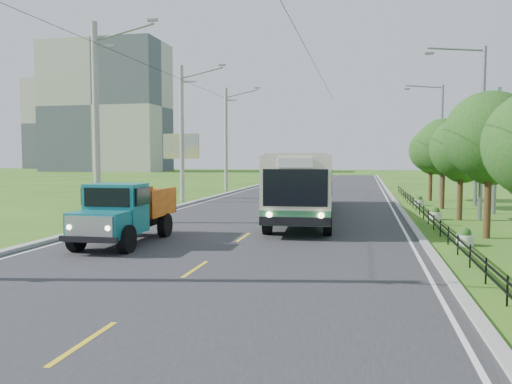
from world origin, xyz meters
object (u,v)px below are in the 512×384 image
(streetlight_far, at_px, (439,137))
(streetlight_mid, at_px, (479,127))
(pole_far, at_px, (226,139))
(billboard_right, at_px, (486,125))
(pole_mid, at_px, (182,133))
(bus, at_px, (304,180))
(tree_third, at_px, (490,141))
(billboard_left, at_px, (181,150))
(tree_back, at_px, (432,153))
(pole_near, at_px, (97,122))
(planter_mid, at_px, (435,214))
(planter_near, at_px, (465,238))
(tree_fifth, at_px, (444,149))
(tree_fourth, at_px, (462,152))
(planter_far, at_px, (419,201))
(dump_truck, at_px, (125,209))

(streetlight_far, bearing_deg, streetlight_mid, -90.00)
(pole_far, xyz_separation_m, billboard_right, (20.56, -13.00, 0.25))
(pole_mid, bearing_deg, bus, -34.12)
(tree_third, bearing_deg, billboard_left, 140.67)
(billboard_left, bearing_deg, streetlight_mid, -26.40)
(billboard_right, bearing_deg, tree_back, 111.70)
(pole_near, xyz_separation_m, planter_mid, (16.86, 5.00, -4.81))
(pole_near, relative_size, pole_mid, 1.00)
(pole_mid, xyz_separation_m, planter_near, (16.86, -15.00, -4.81))
(tree_fifth, distance_m, bus, 10.29)
(tree_fourth, height_order, tree_fifth, tree_fifth)
(streetlight_mid, bearing_deg, tree_fourth, 169.85)
(bus, bearing_deg, planter_near, -54.13)
(streetlight_far, bearing_deg, billboard_left, -168.77)
(billboard_right, bearing_deg, bus, -152.33)
(pole_mid, xyz_separation_m, bus, (9.80, -6.64, -3.05))
(streetlight_far, relative_size, planter_near, 13.54)
(planter_far, relative_size, dump_truck, 0.12)
(billboard_right, distance_m, bus, 12.59)
(tree_fourth, xyz_separation_m, billboard_left, (-19.36, 9.86, 0.28))
(pole_mid, relative_size, tree_fourth, 1.85)
(tree_fourth, relative_size, planter_mid, 8.06)
(planter_far, bearing_deg, pole_mid, -176.61)
(dump_truck, bearing_deg, planter_mid, 37.24)
(tree_third, relative_size, tree_fifth, 1.03)
(pole_near, relative_size, tree_fourth, 1.85)
(tree_back, bearing_deg, tree_third, -90.00)
(tree_third, bearing_deg, pole_mid, 144.64)
(planter_near, distance_m, planter_mid, 8.00)
(streetlight_mid, bearing_deg, streetlight_far, 90.00)
(planter_far, xyz_separation_m, billboard_left, (-18.10, 2.00, 3.58))
(tree_fifth, bearing_deg, streetlight_mid, -82.71)
(streetlight_mid, distance_m, billboard_left, 22.51)
(pole_near, bearing_deg, tree_fifth, 31.59)
(pole_far, distance_m, streetlight_far, 19.56)
(pole_mid, relative_size, planter_near, 14.93)
(billboard_left, bearing_deg, pole_far, 82.17)
(planter_mid, bearing_deg, streetlight_mid, 0.00)
(tree_fourth, height_order, streetlight_mid, streetlight_mid)
(tree_back, height_order, dump_truck, tree_back)
(tree_third, distance_m, planter_near, 4.46)
(pole_near, height_order, tree_fourth, pole_near)
(pole_far, height_order, billboard_right, pole_far)
(planter_far, distance_m, dump_truck, 22.27)
(pole_near, bearing_deg, bus, 28.66)
(dump_truck, bearing_deg, tree_fifth, 47.93)
(tree_third, relative_size, dump_truck, 1.06)
(billboard_left, bearing_deg, tree_third, -39.33)
(tree_back, xyz_separation_m, planter_near, (-1.26, -20.14, -3.37))
(tree_fifth, relative_size, billboard_left, 1.12)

